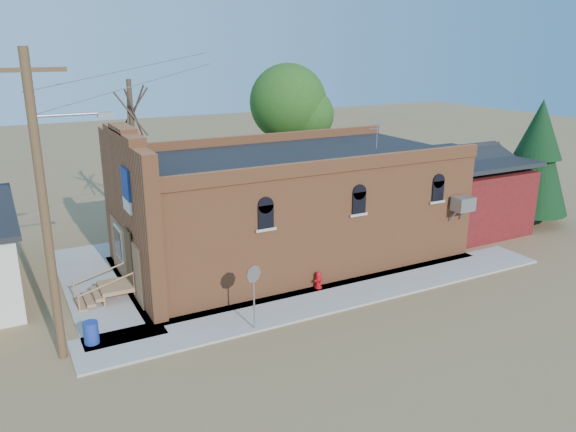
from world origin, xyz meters
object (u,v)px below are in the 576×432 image
utility_pole (46,204)px  fire_hydrant (318,280)px  trash_barrel (91,333)px  brick_bar (286,207)px  stop_sign (254,280)px

utility_pole → fire_hydrant: bearing=3.7°
trash_barrel → utility_pole: bearing=-160.4°
utility_pole → fire_hydrant: utility_pole is taller
fire_hydrant → trash_barrel: size_ratio=0.94×
brick_bar → stop_sign: size_ratio=7.34×
stop_sign → utility_pole: bearing=172.1°
brick_bar → stop_sign: (-4.04, -5.49, -0.54)m
utility_pole → trash_barrel: 4.43m
fire_hydrant → trash_barrel: trash_barrel is taller
utility_pole → trash_barrel: (0.84, 0.30, -4.33)m
brick_bar → fire_hydrant: brick_bar is taller
brick_bar → utility_pole: utility_pole is taller
utility_pole → stop_sign: utility_pole is taller
utility_pole → trash_barrel: utility_pole is taller
brick_bar → fire_hydrant: (-0.52, -3.70, -1.93)m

